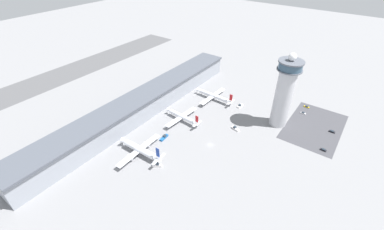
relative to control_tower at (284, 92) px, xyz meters
name	(u,v)px	position (x,y,z in m)	size (l,w,h in m)	color
ground_plane	(210,145)	(-55.00, 29.91, -29.87)	(1000.00, 1000.00, 0.00)	gray
terminal_building	(141,105)	(-55.00, 99.91, -20.68)	(223.17, 25.00, 18.18)	#9399A3
runway_strip	(61,76)	(-55.00, 227.30, -29.87)	(334.75, 44.00, 0.01)	#515154
control_tower	(284,92)	(0.00, 0.00, 0.00)	(18.30, 18.30, 60.62)	#BCBCC1
parking_lot_surface	(314,126)	(13.82, -26.01, -29.87)	(64.00, 40.00, 0.01)	#424247
airplane_gate_alpha	(140,150)	(-92.34, 64.44, -25.33)	(39.85, 36.31, 14.34)	silver
airplane_gate_bravo	(182,117)	(-42.93, 65.59, -25.77)	(35.50, 33.69, 11.62)	silver
airplane_gate_charlie	(214,96)	(1.44, 62.62, -25.87)	(36.97, 39.02, 11.89)	silver
service_truck_catering	(235,129)	(-27.41, 24.13, -29.03)	(3.95, 7.38, 2.45)	black
service_truck_fuel	(157,165)	(-94.03, 47.24, -28.83)	(5.46, 6.68, 2.99)	black
service_truck_baggage	(240,106)	(4.94, 36.50, -28.99)	(7.35, 3.43, 2.54)	black
service_truck_water	(164,137)	(-69.14, 62.78, -29.04)	(8.53, 3.08, 2.40)	black
car_navy_sedan	(332,132)	(14.12, -39.18, -29.27)	(1.90, 4.48, 1.55)	black
car_yellow_taxi	(323,150)	(-12.18, -38.90, -29.32)	(1.90, 4.31, 1.43)	black
car_green_van	(307,107)	(39.47, -12.50, -29.34)	(2.01, 4.79, 1.38)	black
car_white_wagon	(303,113)	(27.17, -13.10, -29.28)	(1.90, 4.32, 1.51)	black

